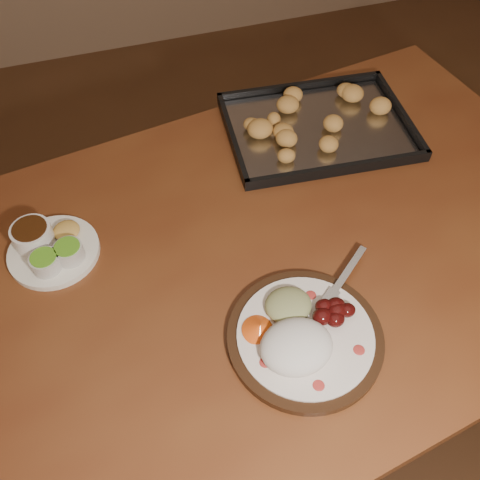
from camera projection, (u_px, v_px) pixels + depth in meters
name	position (u px, v px, depth m)	size (l,w,h in m)	color
ground	(269.00, 384.00, 1.68)	(4.00, 4.00, 0.00)	#56341D
dining_table	(253.00, 282.00, 1.13)	(1.62, 1.13, 0.75)	brown
dinner_plate	(302.00, 335.00, 0.92)	(0.32, 0.28, 0.06)	black
condiment_saucer	(49.00, 247.00, 1.04)	(0.18, 0.18, 0.06)	white
baking_tray	(318.00, 126.00, 1.27)	(0.46, 0.35, 0.04)	black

